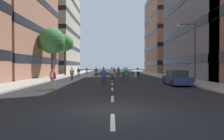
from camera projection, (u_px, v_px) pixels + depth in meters
The scene contains 24 objects.
ground_plane at pixel (112, 76), 39.99m from camera, with size 184.92×184.92×0.00m, color black.
sidewalk_left at pixel (67, 75), 43.83m from camera, with size 3.71×84.76×0.14m, color #9E9991.
sidewalk_right at pixel (156, 75), 43.85m from camera, with size 3.71×84.76×0.14m, color #9E9991.
lane_markings at pixel (112, 75), 42.17m from camera, with size 0.16×72.20×0.01m.
building_left_far at pixel (48, 12), 61.37m from camera, with size 15.92×22.11×36.21m.
building_right_far at pixel (176, 34), 61.53m from camera, with size 15.92×20.36×23.08m.
parked_car_near at pixel (176, 78), 20.60m from camera, with size 1.82×4.40×1.52m.
street_tree_near at pixel (52, 41), 32.34m from camera, with size 4.10×4.10×7.81m.
street_tree_mid at pixel (65, 43), 41.32m from camera, with size 3.41×3.41×8.19m.
streetlamp_right at pixel (191, 46), 22.62m from camera, with size 2.13×0.30×6.50m.
skater_0 at pixel (72, 73), 27.28m from camera, with size 0.53×0.90×1.78m.
skater_1 at pixel (78, 72), 34.98m from camera, with size 0.53×0.90×1.78m.
skater_2 at pixel (118, 72), 33.99m from camera, with size 0.54×0.91×1.78m.
skater_3 at pixel (112, 73), 27.51m from camera, with size 0.55×0.91×1.78m.
skater_4 at pixel (96, 71), 38.60m from camera, with size 0.56×0.92×1.78m.
skater_5 at pixel (138, 76), 19.66m from camera, with size 0.56×0.92×1.78m.
skater_6 at pixel (103, 71), 39.55m from camera, with size 0.55×0.92×1.78m.
skater_7 at pixel (52, 77), 16.69m from camera, with size 0.57×0.92×1.78m.
skater_8 at pixel (87, 70), 48.73m from camera, with size 0.55×0.91×1.78m.
skater_9 at pixel (103, 75), 21.17m from camera, with size 0.54×0.91×1.78m.
skater_10 at pixel (124, 71), 36.04m from camera, with size 0.57×0.92×1.78m.
skater_11 at pixel (126, 74), 23.61m from camera, with size 0.55×0.92×1.78m.
skater_12 at pixel (114, 71), 39.18m from camera, with size 0.54×0.91×1.78m.
skater_13 at pixel (118, 70), 46.69m from camera, with size 0.55×0.91×1.78m.
Camera 1 is at (-0.02, -9.14, 1.94)m, focal length 32.97 mm.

